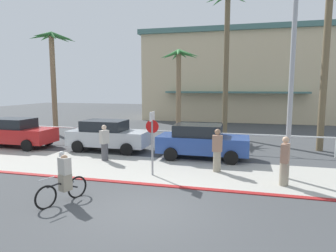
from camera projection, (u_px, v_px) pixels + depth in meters
ground_plane at (198, 145)px, 18.11m from camera, size 80.00×80.00×0.00m
sidewalk_strip at (177, 171)px, 12.54m from camera, size 44.00×4.00×0.02m
curb_paint at (165, 186)px, 10.62m from camera, size 44.00×0.24×0.03m
building_backdrop at (237, 76)px, 33.16m from camera, size 19.66×10.91×9.32m
rail_fence at (194, 135)px, 16.56m from camera, size 24.02×0.08×1.04m
stop_sign_bike_lane at (152, 134)px, 11.68m from camera, size 0.52×0.56×2.56m
bollard_1 at (62, 163)px, 11.81m from camera, size 0.20×0.20×1.00m
streetlight_curb at (293, 66)px, 10.69m from camera, size 0.24×2.54×7.50m
palm_tree_0 at (53, 56)px, 21.18m from camera, size 3.25×3.32×7.39m
palm_tree_1 at (179, 68)px, 21.76m from camera, size 2.87×3.57×6.24m
palm_tree_2 at (227, 31)px, 20.10m from camera, size 3.22×3.52×9.88m
palm_tree_3 at (329, 27)px, 15.64m from camera, size 3.10×3.11×9.49m
car_red_0 at (16, 132)px, 17.41m from camera, size 4.40×2.02×1.69m
car_silver_1 at (108, 135)px, 16.42m from camera, size 4.40×2.02×1.69m
car_blue_2 at (202, 141)px, 14.61m from camera, size 4.40×2.02×1.69m
cyclist_black_0 at (64, 180)px, 9.10m from camera, size 0.72×1.72×1.50m
pedestrian_0 at (105, 144)px, 14.20m from camera, size 0.43×0.47×1.73m
pedestrian_1 at (217, 152)px, 12.30m from camera, size 0.41×0.33×1.81m
pedestrian_2 at (285, 163)px, 10.55m from camera, size 0.40×0.46×1.79m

